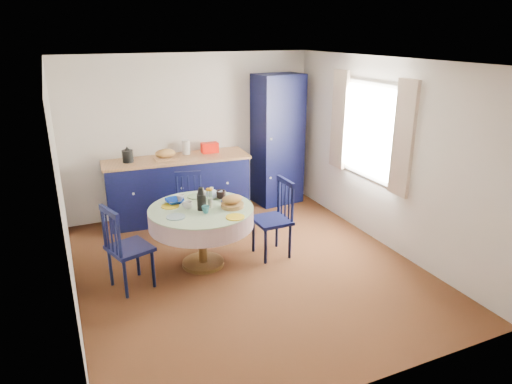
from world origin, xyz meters
The scene contains 17 objects.
floor centered at (0.00, 0.00, 0.00)m, with size 4.50×4.50×0.00m, color black.
ceiling centered at (0.00, 0.00, 2.50)m, with size 4.50×4.50×0.00m, color white.
wall_back centered at (0.00, 2.25, 1.25)m, with size 4.00×0.02×2.50m, color silver.
wall_left centered at (-2.00, 0.00, 1.25)m, with size 0.02×4.50×2.50m, color silver.
wall_right centered at (2.00, 0.00, 1.25)m, with size 0.02×4.50×2.50m, color silver.
window centered at (1.95, 0.30, 1.52)m, with size 0.10×1.74×1.45m.
kitchen_counter centered at (-0.35, 1.96, 0.50)m, with size 2.24×0.82×1.22m.
pantry_cabinet centered at (1.40, 2.00, 1.08)m, with size 0.81×0.61×2.16m.
dining_table centered at (-0.47, 0.30, 0.65)m, with size 1.28×1.28×1.05m.
chair_left centered at (-1.43, 0.13, 0.51)m, with size 0.55×0.56×1.01m.
chair_far centered at (-0.36, 1.25, 0.47)m, with size 0.49×0.47×0.92m.
chair_right centered at (0.47, 0.20, 0.52)m, with size 0.44×0.46×1.02m.
mug_a centered at (-0.63, 0.34, 0.82)m, with size 0.11×0.11×0.09m, color silver.
mug_b centered at (-0.48, 0.12, 0.82)m, with size 0.09×0.09×0.09m, color #2B6C79.
mug_c centered at (-0.15, 0.51, 0.83)m, with size 0.14×0.14×0.11m, color black.
mug_d centered at (-0.65, 0.60, 0.82)m, with size 0.10×0.10×0.09m, color silver.
cobalt_bowl centered at (-0.73, 0.58, 0.80)m, with size 0.24×0.24×0.06m, color navy.
Camera 1 is at (-1.96, -4.68, 2.81)m, focal length 32.00 mm.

